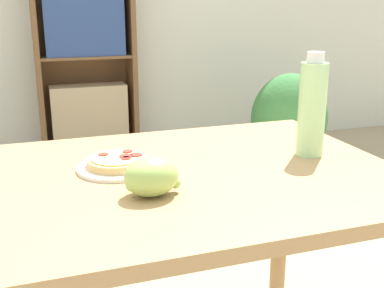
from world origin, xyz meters
name	(u,v)px	position (x,y,z in m)	size (l,w,h in m)	color
dining_table	(141,212)	(-0.03, -0.04, 0.66)	(1.35, 0.82, 0.76)	tan
pizza_on_plate	(117,164)	(-0.07, 0.04, 0.77)	(0.21, 0.21, 0.04)	white
grape_bunch	(152,177)	(-0.03, -0.17, 0.80)	(0.13, 0.10, 0.09)	#A8CC66
drink_bottle	(312,108)	(0.47, -0.02, 0.90)	(0.08, 0.08, 0.29)	#B7EAA3
bookshelf	(86,66)	(0.13, 2.45, 0.72)	(0.71, 0.29, 1.58)	brown
potted_plant_floor	(289,122)	(1.43, 1.72, 0.37)	(0.55, 0.47, 0.71)	#8E5B42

